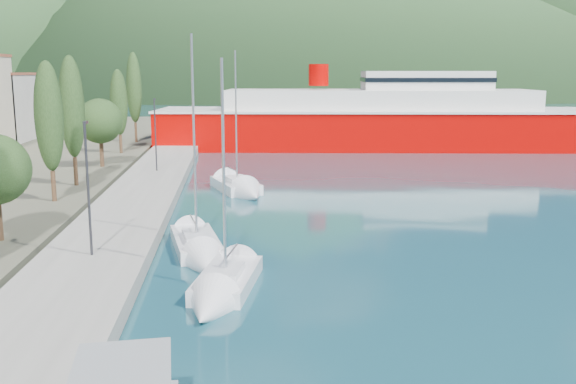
{
  "coord_description": "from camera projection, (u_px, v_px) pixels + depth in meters",
  "views": [
    {
      "loc": [
        -2.51,
        -15.19,
        8.95
      ],
      "look_at": [
        0.0,
        14.0,
        3.5
      ],
      "focal_mm": 40.0,
      "sensor_mm": 36.0,
      "label": 1
    }
  ],
  "objects": [
    {
      "name": "ground",
      "position": [
        245.0,
        116.0,
        134.27
      ],
      "size": [
        1400.0,
        1400.0,
        0.0
      ],
      "primitive_type": "plane",
      "color": "#184753"
    },
    {
      "name": "quay",
      "position": [
        133.0,
        207.0,
        41.36
      ],
      "size": [
        5.0,
        88.0,
        0.8
      ],
      "primitive_type": "cube",
      "color": "gray",
      "rests_on": "ground"
    },
    {
      "name": "hills_far",
      "position": [
        377.0,
        1.0,
        620.27
      ],
      "size": [
        1480.0,
        900.0,
        180.0
      ],
      "color": "slate",
      "rests_on": "ground"
    },
    {
      "name": "hills_near",
      "position": [
        401.0,
        4.0,
        380.84
      ],
      "size": [
        1010.0,
        520.0,
        115.0
      ],
      "color": "#2C4E28",
      "rests_on": "ground"
    },
    {
      "name": "tree_row",
      "position": [
        69.0,
        119.0,
        45.82
      ],
      "size": [
        3.97,
        63.91,
        10.69
      ],
      "color": "#47301E",
      "rests_on": "land_strip"
    },
    {
      "name": "lamp_posts",
      "position": [
        95.0,
        178.0,
        30.14
      ],
      "size": [
        0.15,
        47.04,
        6.06
      ],
      "color": "#2D2D33",
      "rests_on": "quay"
    },
    {
      "name": "sailboat_near",
      "position": [
        218.0,
        295.0,
        25.46
      ],
      "size": [
        3.61,
        7.52,
        10.39
      ],
      "color": "silver",
      "rests_on": "ground"
    },
    {
      "name": "sailboat_mid",
      "position": [
        201.0,
        254.0,
        31.19
      ],
      "size": [
        3.5,
        8.35,
        11.66
      ],
      "color": "silver",
      "rests_on": "ground"
    },
    {
      "name": "sailboat_far",
      "position": [
        243.0,
        190.0,
        47.85
      ],
      "size": [
        4.73,
        8.27,
        11.59
      ],
      "color": "silver",
      "rests_on": "ground"
    },
    {
      "name": "ferry",
      "position": [
        380.0,
        121.0,
        77.21
      ],
      "size": [
        53.85,
        16.82,
        10.52
      ],
      "color": "#B40100",
      "rests_on": "ground"
    }
  ]
}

